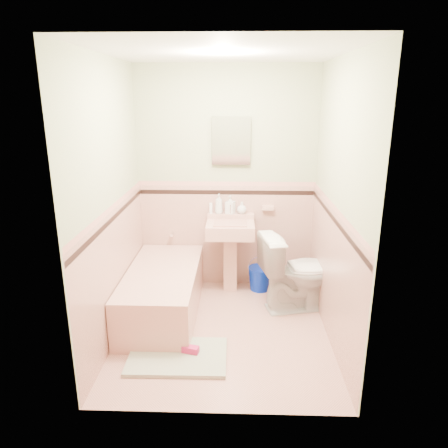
{
  "coord_description": "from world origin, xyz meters",
  "views": [
    {
      "loc": [
        0.13,
        -3.57,
        2.17
      ],
      "look_at": [
        0.0,
        0.25,
        1.0
      ],
      "focal_mm": 33.76,
      "sensor_mm": 36.0,
      "label": 1
    }
  ],
  "objects_px": {
    "bathtub": "(163,293)",
    "bucket": "(260,278)",
    "sink": "(230,258)",
    "soap_bottle_mid": "(230,205)",
    "toilet": "(299,272)",
    "medicine_cabinet": "(231,141)",
    "soap_bottle_right": "(242,208)",
    "soap_bottle_left": "(219,204)",
    "shoe": "(190,349)"
  },
  "relations": [
    {
      "from": "medicine_cabinet",
      "to": "toilet",
      "type": "height_order",
      "value": "medicine_cabinet"
    },
    {
      "from": "soap_bottle_right",
      "to": "bucket",
      "type": "height_order",
      "value": "soap_bottle_right"
    },
    {
      "from": "soap_bottle_mid",
      "to": "bucket",
      "type": "height_order",
      "value": "soap_bottle_mid"
    },
    {
      "from": "bucket",
      "to": "shoe",
      "type": "distance_m",
      "value": 1.49
    },
    {
      "from": "bucket",
      "to": "shoe",
      "type": "relative_size",
      "value": 1.91
    },
    {
      "from": "medicine_cabinet",
      "to": "soap_bottle_left",
      "type": "height_order",
      "value": "medicine_cabinet"
    },
    {
      "from": "sink",
      "to": "soap_bottle_mid",
      "type": "bearing_deg",
      "value": 91.89
    },
    {
      "from": "medicine_cabinet",
      "to": "soap_bottle_right",
      "type": "relative_size",
      "value": 3.46
    },
    {
      "from": "soap_bottle_right",
      "to": "bucket",
      "type": "xyz_separation_m",
      "value": [
        0.22,
        -0.12,
        -0.82
      ]
    },
    {
      "from": "toilet",
      "to": "bathtub",
      "type": "bearing_deg",
      "value": 83.75
    },
    {
      "from": "soap_bottle_left",
      "to": "soap_bottle_mid",
      "type": "xyz_separation_m",
      "value": [
        0.13,
        0.0,
        -0.01
      ]
    },
    {
      "from": "bathtub",
      "to": "bucket",
      "type": "bearing_deg",
      "value": 29.99
    },
    {
      "from": "sink",
      "to": "shoe",
      "type": "distance_m",
      "value": 1.36
    },
    {
      "from": "soap_bottle_left",
      "to": "bucket",
      "type": "bearing_deg",
      "value": -13.79
    },
    {
      "from": "bathtub",
      "to": "bucket",
      "type": "relative_size",
      "value": 5.46
    },
    {
      "from": "toilet",
      "to": "sink",
      "type": "bearing_deg",
      "value": 50.51
    },
    {
      "from": "bucket",
      "to": "bathtub",
      "type": "bearing_deg",
      "value": -150.01
    },
    {
      "from": "sink",
      "to": "soap_bottle_left",
      "type": "relative_size",
      "value": 3.69
    },
    {
      "from": "toilet",
      "to": "soap_bottle_right",
      "type": "bearing_deg",
      "value": 34.97
    },
    {
      "from": "soap_bottle_right",
      "to": "shoe",
      "type": "distance_m",
      "value": 1.76
    },
    {
      "from": "toilet",
      "to": "shoe",
      "type": "relative_size",
      "value": 5.76
    },
    {
      "from": "sink",
      "to": "toilet",
      "type": "relative_size",
      "value": 1.0
    },
    {
      "from": "soap_bottle_left",
      "to": "toilet",
      "type": "height_order",
      "value": "soap_bottle_left"
    },
    {
      "from": "soap_bottle_mid",
      "to": "toilet",
      "type": "relative_size",
      "value": 0.25
    },
    {
      "from": "sink",
      "to": "medicine_cabinet",
      "type": "height_order",
      "value": "medicine_cabinet"
    },
    {
      "from": "soap_bottle_mid",
      "to": "soap_bottle_right",
      "type": "relative_size",
      "value": 1.54
    },
    {
      "from": "medicine_cabinet",
      "to": "soap_bottle_left",
      "type": "bearing_deg",
      "value": -167.48
    },
    {
      "from": "soap_bottle_mid",
      "to": "bathtub",
      "type": "bearing_deg",
      "value": -133.51
    },
    {
      "from": "toilet",
      "to": "medicine_cabinet",
      "type": "bearing_deg",
      "value": 38.79
    },
    {
      "from": "soap_bottle_mid",
      "to": "soap_bottle_right",
      "type": "bearing_deg",
      "value": 0.0
    },
    {
      "from": "medicine_cabinet",
      "to": "toilet",
      "type": "distance_m",
      "value": 1.58
    },
    {
      "from": "medicine_cabinet",
      "to": "soap_bottle_mid",
      "type": "height_order",
      "value": "medicine_cabinet"
    },
    {
      "from": "soap_bottle_left",
      "to": "bucket",
      "type": "xyz_separation_m",
      "value": [
        0.48,
        -0.12,
        -0.86
      ]
    },
    {
      "from": "bathtub",
      "to": "sink",
      "type": "bearing_deg",
      "value": 37.93
    },
    {
      "from": "bathtub",
      "to": "sink",
      "type": "xyz_separation_m",
      "value": [
        0.68,
        0.53,
        0.19
      ]
    },
    {
      "from": "soap_bottle_mid",
      "to": "toilet",
      "type": "bearing_deg",
      "value": -36.44
    },
    {
      "from": "medicine_cabinet",
      "to": "soap_bottle_right",
      "type": "bearing_deg",
      "value": -13.42
    },
    {
      "from": "bathtub",
      "to": "sink",
      "type": "distance_m",
      "value": 0.88
    },
    {
      "from": "bathtub",
      "to": "sink",
      "type": "height_order",
      "value": "sink"
    },
    {
      "from": "soap_bottle_left",
      "to": "toilet",
      "type": "relative_size",
      "value": 0.27
    },
    {
      "from": "soap_bottle_left",
      "to": "soap_bottle_right",
      "type": "xyz_separation_m",
      "value": [
        0.26,
        0.0,
        -0.05
      ]
    },
    {
      "from": "bucket",
      "to": "soap_bottle_mid",
      "type": "bearing_deg",
      "value": 161.45
    },
    {
      "from": "soap_bottle_mid",
      "to": "medicine_cabinet",
      "type": "bearing_deg",
      "value": 78.79
    },
    {
      "from": "soap_bottle_left",
      "to": "soap_bottle_mid",
      "type": "bearing_deg",
      "value": 0.0
    },
    {
      "from": "soap_bottle_left",
      "to": "soap_bottle_mid",
      "type": "distance_m",
      "value": 0.13
    },
    {
      "from": "soap_bottle_right",
      "to": "soap_bottle_mid",
      "type": "bearing_deg",
      "value": 180.0
    },
    {
      "from": "sink",
      "to": "toilet",
      "type": "distance_m",
      "value": 0.81
    },
    {
      "from": "toilet",
      "to": "bucket",
      "type": "height_order",
      "value": "toilet"
    },
    {
      "from": "sink",
      "to": "shoe",
      "type": "relative_size",
      "value": 5.77
    },
    {
      "from": "bucket",
      "to": "soap_bottle_left",
      "type": "bearing_deg",
      "value": 166.21
    }
  ]
}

